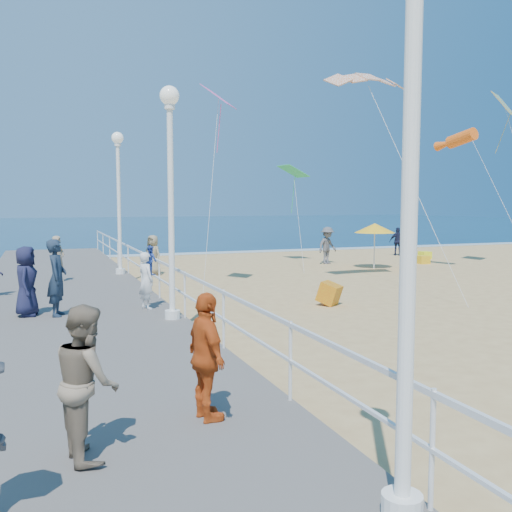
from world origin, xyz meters
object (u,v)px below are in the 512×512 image
object	(u,v)px
spectator_1	(87,381)
box_kite	(329,296)
beach_walker_a	(327,245)
spectator_4	(26,281)
spectator_3	(207,357)
lamp_post_far	(119,188)
beach_chair_left	(423,260)
beach_umbrella	(375,228)
woman_holding_toddler	(146,281)
spectator_0	(57,278)
lamp_post_mid	(171,178)
spectator_6	(58,259)
beach_walker_b	(398,241)
beach_chair_right	(425,255)
beach_walker_c	(153,255)
toddler_held	(151,260)
lamp_post_near	(411,133)

from	to	relation	value
spectator_1	box_kite	distance (m)	11.89
beach_walker_a	box_kite	size ratio (longest dim) A/B	3.12
spectator_4	box_kite	distance (m)	8.54
spectator_3	beach_walker_a	size ratio (longest dim) A/B	0.86
lamp_post_far	beach_chair_left	size ratio (longest dim) A/B	9.67
beach_walker_a	beach_umbrella	xyz separation A→B (m)	(1.07, -2.65, 0.97)
woman_holding_toddler	spectator_3	distance (m)	7.75
spectator_1	spectator_4	size ratio (longest dim) A/B	0.98
woman_holding_toddler	spectator_0	world-z (taller)	spectator_0
lamp_post_mid	spectator_1	world-z (taller)	lamp_post_mid
spectator_6	box_kite	xyz separation A→B (m)	(7.55, -5.34, -0.89)
lamp_post_mid	beach_chair_left	distance (m)	19.21
woman_holding_toddler	spectator_4	xyz separation A→B (m)	(-2.82, 0.11, 0.11)
beach_umbrella	lamp_post_far	bearing A→B (deg)	-175.20
beach_walker_b	beach_chair_right	xyz separation A→B (m)	(0.27, -2.17, -0.63)
lamp_post_far	beach_walker_c	xyz separation A→B (m)	(1.68, 2.29, -2.80)
toddler_held	beach_chair_left	xyz separation A→B (m)	(15.57, 9.39, -1.43)
lamp_post_far	spectator_0	xyz separation A→B (m)	(-2.49, -7.68, -2.34)
beach_walker_a	lamp_post_mid	bearing A→B (deg)	-151.45
beach_walker_b	toddler_held	bearing A→B (deg)	71.17
beach_walker_c	beach_walker_a	bearing A→B (deg)	64.27
lamp_post_near	box_kite	xyz separation A→B (m)	(5.29, 11.18, -3.36)
lamp_post_near	toddler_held	distance (m)	10.80
beach_walker_a	spectator_0	bearing A→B (deg)	-160.51
beach_walker_a	beach_umbrella	distance (m)	3.02
box_kite	beach_chair_left	distance (m)	13.39
spectator_4	beach_chair_right	bearing A→B (deg)	-50.92
spectator_4	beach_chair_right	xyz separation A→B (m)	(20.27, 11.52, -1.04)
toddler_held	beach_chair_left	world-z (taller)	toddler_held
lamp_post_far	woman_holding_toddler	bearing A→B (deg)	-92.63
toddler_held	spectator_6	bearing A→B (deg)	-2.05
lamp_post_near	lamp_post_mid	size ratio (longest dim) A/B	1.00
spectator_3	beach_chair_left	bearing A→B (deg)	-49.92
spectator_4	beach_chair_left	world-z (taller)	spectator_4
box_kite	beach_chair_left	world-z (taller)	box_kite
beach_walker_c	spectator_4	bearing A→B (deg)	-60.68
lamp_post_near	beach_umbrella	size ratio (longest dim) A/B	2.49
toddler_held	beach_chair_right	world-z (taller)	toddler_held
spectator_1	beach_walker_c	size ratio (longest dim) A/B	0.95
toddler_held	beach_chair_left	size ratio (longest dim) A/B	1.38
beach_chair_right	beach_chair_left	bearing A→B (deg)	-129.52
toddler_held	spectator_3	bearing A→B (deg)	153.18
beach_walker_a	beach_chair_left	world-z (taller)	beach_walker_a
beach_walker_a	beach_umbrella	world-z (taller)	beach_umbrella
lamp_post_mid	spectator_3	bearing A→B (deg)	-98.71
spectator_6	beach_walker_a	xyz separation A→B (m)	(13.04, 5.12, -0.25)
spectator_0	box_kite	world-z (taller)	spectator_0
beach_walker_b	beach_walker_c	world-z (taller)	beach_walker_c
spectator_0	spectator_1	xyz separation A→B (m)	(0.06, -8.13, -0.10)
spectator_1	beach_chair_left	bearing A→B (deg)	-52.91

